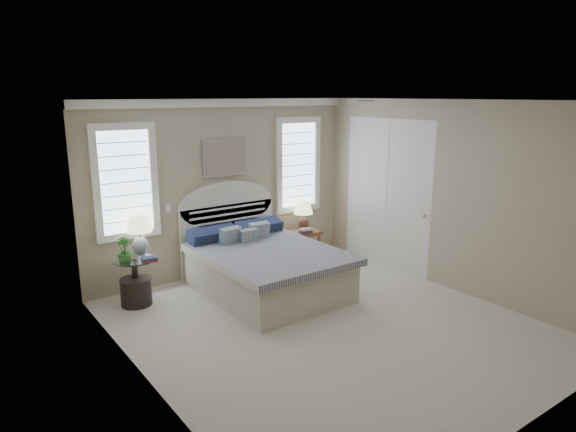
% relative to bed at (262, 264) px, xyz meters
% --- Properties ---
extents(floor, '(4.50, 5.00, 0.01)m').
position_rel_bed_xyz_m(floor, '(0.00, -1.46, -0.39)').
color(floor, beige).
rests_on(floor, ground).
extents(ceiling, '(4.50, 5.00, 0.01)m').
position_rel_bed_xyz_m(ceiling, '(0.00, -1.46, 2.31)').
color(ceiling, silver).
rests_on(ceiling, wall_back).
extents(wall_back, '(4.50, 0.02, 2.70)m').
position_rel_bed_xyz_m(wall_back, '(0.00, 1.04, 0.96)').
color(wall_back, tan).
rests_on(wall_back, floor).
extents(wall_left, '(0.02, 5.00, 2.70)m').
position_rel_bed_xyz_m(wall_left, '(-2.25, -1.46, 0.96)').
color(wall_left, tan).
rests_on(wall_left, floor).
extents(wall_right, '(0.02, 5.00, 2.70)m').
position_rel_bed_xyz_m(wall_right, '(2.25, -1.46, 0.96)').
color(wall_right, tan).
rests_on(wall_right, floor).
extents(crown_molding, '(4.50, 0.08, 0.12)m').
position_rel_bed_xyz_m(crown_molding, '(0.00, 1.00, 2.25)').
color(crown_molding, white).
rests_on(crown_molding, wall_back).
extents(hvac_vent, '(0.30, 0.20, 0.02)m').
position_rel_bed_xyz_m(hvac_vent, '(1.20, -0.66, 2.29)').
color(hvac_vent, '#B2B2B2').
rests_on(hvac_vent, ceiling).
extents(switch_plate, '(0.08, 0.01, 0.12)m').
position_rel_bed_xyz_m(switch_plate, '(-0.95, 1.03, 0.76)').
color(switch_plate, white).
rests_on(switch_plate, wall_back).
extents(window_left, '(0.90, 0.06, 1.60)m').
position_rel_bed_xyz_m(window_left, '(-1.55, 1.02, 1.21)').
color(window_left, silver).
rests_on(window_left, wall_back).
extents(window_right, '(0.90, 0.06, 1.60)m').
position_rel_bed_xyz_m(window_right, '(1.40, 1.02, 1.21)').
color(window_right, silver).
rests_on(window_right, wall_back).
extents(painting, '(0.74, 0.04, 0.58)m').
position_rel_bed_xyz_m(painting, '(0.00, 1.00, 1.43)').
color(painting, silver).
rests_on(painting, wall_back).
extents(closet_door, '(0.02, 1.80, 2.40)m').
position_rel_bed_xyz_m(closet_door, '(2.23, -0.26, 0.81)').
color(closet_door, white).
rests_on(closet_door, floor).
extents(bed, '(1.72, 2.28, 1.47)m').
position_rel_bed_xyz_m(bed, '(0.00, 0.00, 0.00)').
color(bed, beige).
rests_on(bed, floor).
extents(side_table_left, '(0.56, 0.56, 0.63)m').
position_rel_bed_xyz_m(side_table_left, '(-1.65, 0.59, 0.00)').
color(side_table_left, black).
rests_on(side_table_left, floor).
extents(nightstand_right, '(0.50, 0.40, 0.53)m').
position_rel_bed_xyz_m(nightstand_right, '(1.30, 0.69, 0.00)').
color(nightstand_right, brown).
rests_on(nightstand_right, floor).
extents(floor_pot, '(0.52, 0.52, 0.37)m').
position_rel_bed_xyz_m(floor_pot, '(-1.67, 0.54, -0.20)').
color(floor_pot, black).
rests_on(floor_pot, floor).
extents(lamp_left, '(0.41, 0.41, 0.57)m').
position_rel_bed_xyz_m(lamp_left, '(-1.51, 0.71, 0.59)').
color(lamp_left, silver).
rests_on(lamp_left, side_table_left).
extents(lamp_right, '(0.42, 0.42, 0.52)m').
position_rel_bed_xyz_m(lamp_right, '(1.28, 0.69, 0.46)').
color(lamp_right, black).
rests_on(lamp_right, nightstand_right).
extents(potted_plant, '(0.21, 0.21, 0.34)m').
position_rel_bed_xyz_m(potted_plant, '(-1.81, 0.47, 0.42)').
color(potted_plant, '#317B33').
rests_on(potted_plant, side_table_left).
extents(books_left, '(0.24, 0.20, 0.06)m').
position_rel_bed_xyz_m(books_left, '(-1.52, 0.37, 0.27)').
color(books_left, maroon).
rests_on(books_left, side_table_left).
extents(books_right, '(0.24, 0.19, 0.08)m').
position_rel_bed_xyz_m(books_right, '(1.22, 0.54, 0.18)').
color(books_right, maroon).
rests_on(books_right, nightstand_right).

